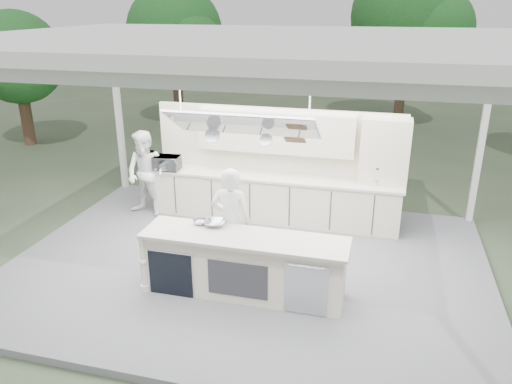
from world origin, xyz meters
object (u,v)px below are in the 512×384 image
(head_chef, at_px, (231,222))
(demo_island, at_px, (243,265))
(sous_chef, at_px, (146,174))
(back_counter, at_px, (273,198))

(head_chef, bearing_deg, demo_island, 124.79)
(demo_island, relative_size, head_chef, 1.71)
(demo_island, xyz_separation_m, sous_chef, (-2.77, 2.42, 0.41))
(back_counter, distance_m, sous_chef, 2.65)
(demo_island, distance_m, head_chef, 0.76)
(head_chef, distance_m, sous_chef, 3.08)
(demo_island, distance_m, sous_chef, 3.70)
(head_chef, bearing_deg, back_counter, -92.17)
(back_counter, height_order, sous_chef, sous_chef)
(demo_island, height_order, head_chef, head_chef)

